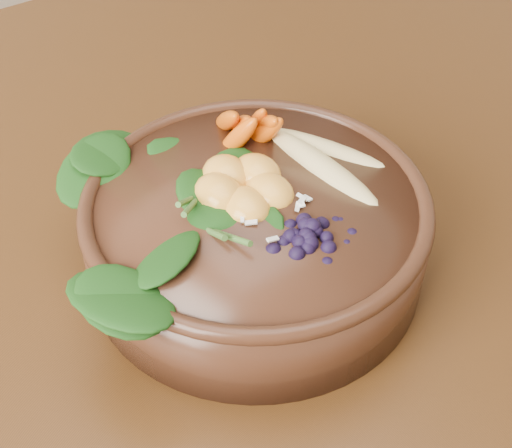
{
  "coord_description": "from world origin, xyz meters",
  "views": [
    {
      "loc": [
        -0.14,
        -0.4,
        1.16
      ],
      "look_at": [
        0.09,
        -0.09,
        0.79
      ],
      "focal_mm": 50.0,
      "sensor_mm": 36.0,
      "label": 1
    }
  ],
  "objects_px": {
    "carrot_cluster": "(241,96)",
    "banana_halves": "(325,143)",
    "mandarin_cluster": "(243,173)",
    "kale_heap": "(166,167)",
    "dining_table": "(123,321)",
    "stoneware_bowl": "(256,234)",
    "blueberry_pile": "(312,217)"
  },
  "relations": [
    {
      "from": "dining_table",
      "to": "kale_heap",
      "type": "distance_m",
      "value": 0.19
    },
    {
      "from": "stoneware_bowl",
      "to": "mandarin_cluster",
      "type": "distance_m",
      "value": 0.05
    },
    {
      "from": "kale_heap",
      "to": "carrot_cluster",
      "type": "xyz_separation_m",
      "value": [
        0.08,
        0.02,
        0.02
      ]
    },
    {
      "from": "banana_halves",
      "to": "blueberry_pile",
      "type": "relative_size",
      "value": 1.23
    },
    {
      "from": "kale_heap",
      "to": "blueberry_pile",
      "type": "relative_size",
      "value": 1.42
    },
    {
      "from": "dining_table",
      "to": "carrot_cluster",
      "type": "height_order",
      "value": "carrot_cluster"
    },
    {
      "from": "mandarin_cluster",
      "to": "carrot_cluster",
      "type": "bearing_deg",
      "value": 56.36
    },
    {
      "from": "carrot_cluster",
      "to": "stoneware_bowl",
      "type": "bearing_deg",
      "value": -123.69
    },
    {
      "from": "banana_halves",
      "to": "mandarin_cluster",
      "type": "height_order",
      "value": "mandarin_cluster"
    },
    {
      "from": "dining_table",
      "to": "carrot_cluster",
      "type": "relative_size",
      "value": 22.83
    },
    {
      "from": "carrot_cluster",
      "to": "banana_halves",
      "type": "relative_size",
      "value": 0.49
    },
    {
      "from": "stoneware_bowl",
      "to": "kale_heap",
      "type": "relative_size",
      "value": 1.53
    },
    {
      "from": "kale_heap",
      "to": "carrot_cluster",
      "type": "distance_m",
      "value": 0.09
    },
    {
      "from": "kale_heap",
      "to": "banana_halves",
      "type": "height_order",
      "value": "kale_heap"
    },
    {
      "from": "kale_heap",
      "to": "banana_halves",
      "type": "bearing_deg",
      "value": -17.38
    },
    {
      "from": "kale_heap",
      "to": "stoneware_bowl",
      "type": "bearing_deg",
      "value": -46.96
    },
    {
      "from": "banana_halves",
      "to": "mandarin_cluster",
      "type": "relative_size",
      "value": 1.79
    },
    {
      "from": "dining_table",
      "to": "banana_halves",
      "type": "xyz_separation_m",
      "value": [
        0.16,
        -0.07,
        0.17
      ]
    },
    {
      "from": "stoneware_bowl",
      "to": "blueberry_pile",
      "type": "xyz_separation_m",
      "value": [
        0.01,
        -0.05,
        0.05
      ]
    },
    {
      "from": "mandarin_cluster",
      "to": "stoneware_bowl",
      "type": "bearing_deg",
      "value": -90.17
    },
    {
      "from": "dining_table",
      "to": "stoneware_bowl",
      "type": "bearing_deg",
      "value": -44.83
    },
    {
      "from": "dining_table",
      "to": "kale_heap",
      "type": "relative_size",
      "value": 9.61
    },
    {
      "from": "dining_table",
      "to": "carrot_cluster",
      "type": "bearing_deg",
      "value": -5.7
    },
    {
      "from": "dining_table",
      "to": "banana_halves",
      "type": "bearing_deg",
      "value": -25.04
    },
    {
      "from": "carrot_cluster",
      "to": "mandarin_cluster",
      "type": "height_order",
      "value": "carrot_cluster"
    },
    {
      "from": "mandarin_cluster",
      "to": "kale_heap",
      "type": "bearing_deg",
      "value": 144.38
    },
    {
      "from": "kale_heap",
      "to": "banana_halves",
      "type": "relative_size",
      "value": 1.16
    },
    {
      "from": "dining_table",
      "to": "mandarin_cluster",
      "type": "bearing_deg",
      "value": -38.96
    },
    {
      "from": "banana_halves",
      "to": "blueberry_pile",
      "type": "xyz_separation_m",
      "value": [
        -0.06,
        -0.06,
        0.01
      ]
    },
    {
      "from": "carrot_cluster",
      "to": "banana_halves",
      "type": "xyz_separation_m",
      "value": [
        0.03,
        -0.06,
        -0.02
      ]
    },
    {
      "from": "kale_heap",
      "to": "banana_halves",
      "type": "distance_m",
      "value": 0.12
    },
    {
      "from": "dining_table",
      "to": "kale_heap",
      "type": "height_order",
      "value": "kale_heap"
    }
  ]
}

